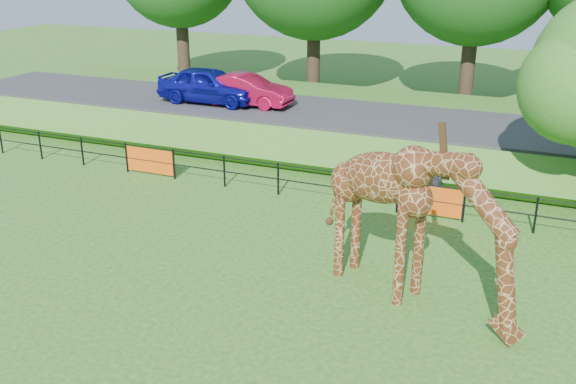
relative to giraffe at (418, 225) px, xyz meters
name	(u,v)px	position (x,y,z in m)	size (l,w,h in m)	color
ground	(216,332)	(-3.59, -2.93, -1.93)	(90.00, 90.00, 0.00)	#276018
giraffe	(418,225)	(0.00, 0.00, 0.00)	(5.39, 0.99, 3.85)	#572A12
perimeter_fence	(336,187)	(-3.59, 5.07, -1.38)	(28.07, 0.10, 1.10)	black
embankment	(393,127)	(-3.59, 12.57, -1.28)	(40.00, 9.00, 1.30)	#276018
road	(385,119)	(-3.59, 11.07, -0.57)	(40.00, 5.00, 0.12)	#303033
car_blue	(209,85)	(-11.18, 10.65, 0.26)	(1.81, 4.50, 1.53)	#1517B1
car_red	(246,90)	(-9.53, 10.83, 0.14)	(1.38, 3.95, 1.30)	#C40E38
visitor	(435,183)	(-0.67, 6.24, -1.22)	(0.52, 0.34, 1.42)	black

